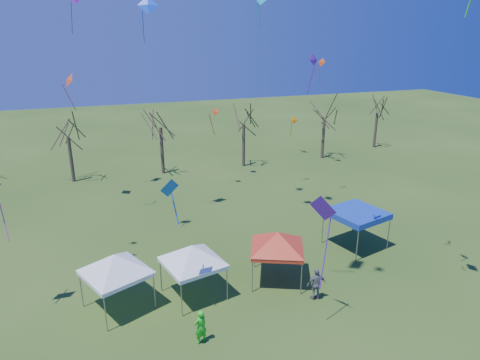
# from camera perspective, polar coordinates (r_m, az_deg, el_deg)

# --- Properties ---
(ground) EXTENTS (140.00, 140.00, 0.00)m
(ground) POSITION_cam_1_polar(r_m,az_deg,el_deg) (22.81, 6.84, -16.72)
(ground) COLOR #2D4B18
(ground) RESTS_ON ground
(tree_1) EXTENTS (3.42, 3.42, 7.54)m
(tree_1) POSITION_cam_1_polar(r_m,az_deg,el_deg) (41.86, -22.20, 7.34)
(tree_1) COLOR #3D2D21
(tree_1) RESTS_ON ground
(tree_2) EXTENTS (3.71, 3.71, 8.18)m
(tree_2) POSITION_cam_1_polar(r_m,az_deg,el_deg) (41.90, -10.68, 9.12)
(tree_2) COLOR #3D2D21
(tree_2) RESTS_ON ground
(tree_3) EXTENTS (3.59, 3.59, 7.91)m
(tree_3) POSITION_cam_1_polar(r_m,az_deg,el_deg) (43.65, 0.50, 9.55)
(tree_3) COLOR #3D2D21
(tree_3) RESTS_ON ground
(tree_4) EXTENTS (3.58, 3.58, 7.89)m
(tree_4) POSITION_cam_1_polar(r_m,az_deg,el_deg) (47.54, 11.32, 9.95)
(tree_4) COLOR #3D2D21
(tree_4) RESTS_ON ground
(tree_5) EXTENTS (3.39, 3.39, 7.46)m
(tree_5) POSITION_cam_1_polar(r_m,az_deg,el_deg) (53.91, 18.01, 10.09)
(tree_5) COLOR #3D2D21
(tree_5) RESTS_ON ground
(tent_white_west) EXTENTS (3.72, 3.72, 3.52)m
(tent_white_west) POSITION_cam_1_polar(r_m,az_deg,el_deg) (22.14, -16.43, -9.97)
(tent_white_west) COLOR gray
(tent_white_west) RESTS_ON ground
(tent_white_mid) EXTENTS (3.82, 3.82, 3.46)m
(tent_white_mid) POSITION_cam_1_polar(r_m,az_deg,el_deg) (22.34, -6.39, -9.11)
(tent_white_mid) COLOR gray
(tent_white_mid) RESTS_ON ground
(tent_red) EXTENTS (3.67, 3.67, 3.47)m
(tent_red) POSITION_cam_1_polar(r_m,az_deg,el_deg) (23.63, 5.04, -7.37)
(tent_red) COLOR gray
(tent_red) RESTS_ON ground
(tent_blue) EXTENTS (3.85, 3.85, 2.48)m
(tent_blue) POSITION_cam_1_polar(r_m,az_deg,el_deg) (28.48, 15.31, -4.40)
(tent_blue) COLOR gray
(tent_blue) RESTS_ON ground
(person_green) EXTENTS (0.71, 0.59, 1.68)m
(person_green) POSITION_cam_1_polar(r_m,az_deg,el_deg) (20.29, -5.29, -18.90)
(person_green) COLOR #22CF21
(person_green) RESTS_ON ground
(person_grey) EXTENTS (1.10, 0.53, 1.82)m
(person_grey) POSITION_cam_1_polar(r_m,az_deg,el_deg) (23.21, 10.14, -13.51)
(person_grey) COLOR slate
(person_grey) RESTS_ON ground
(kite_19) EXTENTS (0.69, 0.49, 1.85)m
(kite_19) POSITION_cam_1_polar(r_m,az_deg,el_deg) (38.24, 7.17, 7.82)
(kite_19) COLOR orange
(kite_19) RESTS_ON ground
(kite_18) EXTENTS (0.87, 0.91, 2.06)m
(kite_18) POSITION_cam_1_polar(r_m,az_deg,el_deg) (29.04, 2.87, 22.82)
(kite_18) COLOR #0DA7CA
(kite_18) RESTS_ON ground
(kite_12) EXTENTS (0.65, 0.89, 2.56)m
(kite_12) POSITION_cam_1_polar(r_m,az_deg,el_deg) (43.19, 10.79, 15.07)
(kite_12) COLOR #E6440C
(kite_12) RESTS_ON ground
(kite_13) EXTENTS (1.05, 1.31, 2.93)m
(kite_13) POSITION_cam_1_polar(r_m,az_deg,el_deg) (35.26, -21.88, 12.23)
(kite_13) COLOR #E04115
(kite_13) RESTS_ON ground
(kite_1) EXTENTS (1.07, 0.80, 2.25)m
(kite_1) POSITION_cam_1_polar(r_m,az_deg,el_deg) (18.71, -9.41, -1.08)
(kite_1) COLOR blue
(kite_1) RESTS_ON ground
(kite_22) EXTENTS (0.90, 0.93, 2.48)m
(kite_22) POSITION_cam_1_polar(r_m,az_deg,el_deg) (37.02, -3.38, 8.90)
(kite_22) COLOR red
(kite_22) RESTS_ON ground
(kite_11) EXTENTS (1.41, 0.89, 2.94)m
(kite_11) POSITION_cam_1_polar(r_m,az_deg,el_deg) (30.08, -12.19, 21.81)
(kite_11) COLOR blue
(kite_11) RESTS_ON ground
(kite_17) EXTENTS (0.83, 0.63, 2.52)m
(kite_17) POSITION_cam_1_polar(r_m,az_deg,el_deg) (28.05, 9.80, 15.36)
(kite_17) COLOR #6719B2
(kite_17) RESTS_ON ground
(kite_5) EXTENTS (1.15, 1.52, 4.62)m
(kite_5) POSITION_cam_1_polar(r_m,az_deg,el_deg) (19.21, 11.08, -3.79)
(kite_5) COLOR #6A1BC1
(kite_5) RESTS_ON ground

